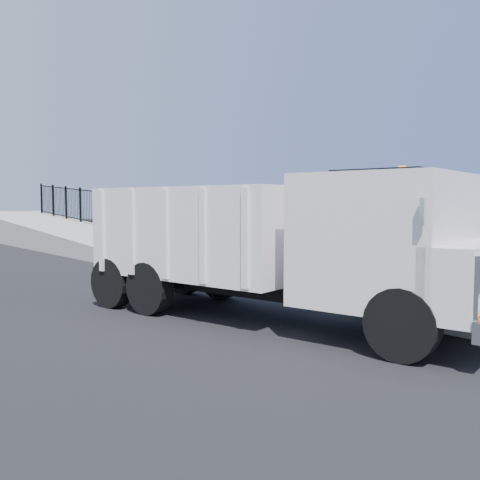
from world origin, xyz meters
TOP-DOWN VIEW (x-y plane):
  - ground at (0.00, 0.00)m, footprint 120.00×120.00m
  - sidewalk at (1.93, -2.00)m, footprint 3.55×12.00m
  - curb at (0.00, -2.00)m, footprint 0.30×12.00m
  - ramp at (2.12, 16.00)m, footprint 3.95×24.06m
  - iron_fence at (3.55, 12.00)m, footprint 0.10×28.00m
  - truck at (-1.53, -0.95)m, footprint 4.06×8.05m
  - worker at (1.44, -2.03)m, footprint 0.43×0.63m

SIDE VIEW (x-z plane):
  - ground at x=0.00m, z-range 0.00..0.00m
  - ramp at x=2.12m, z-range -1.60..1.60m
  - sidewalk at x=1.93m, z-range 0.00..0.12m
  - curb at x=0.00m, z-range 0.00..0.16m
  - iron_fence at x=3.55m, z-range 0.00..1.80m
  - worker at x=1.44m, z-range 0.12..1.81m
  - truck at x=-1.53m, z-range 0.17..2.80m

